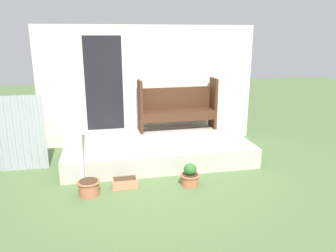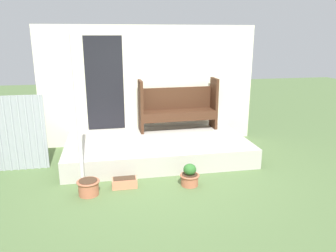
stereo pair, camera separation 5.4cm
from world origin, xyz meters
TOP-DOWN VIEW (x-y plane):
  - ground_plane at (0.00, 0.00)m, footprint 24.00×24.00m
  - porch_slab at (0.18, 0.98)m, footprint 3.56×1.96m
  - house_wall at (0.14, 1.99)m, footprint 4.76×0.08m
  - support_post at (-1.22, -0.11)m, footprint 0.07×0.07m
  - bench at (0.74, 1.65)m, footprint 1.71×0.45m
  - flower_pot_left at (-1.12, -0.43)m, footprint 0.35×0.35m
  - flower_pot_middle at (0.50, -0.40)m, footprint 0.32×0.32m
  - planter_box_rect at (-0.56, -0.28)m, footprint 0.40×0.20m

SIDE VIEW (x-z plane):
  - ground_plane at x=0.00m, z-range 0.00..0.00m
  - planter_box_rect at x=-0.56m, z-range 0.00..0.16m
  - flower_pot_left at x=-1.12m, z-range 0.01..0.25m
  - flower_pot_middle at x=0.50m, z-range -0.02..0.35m
  - porch_slab at x=0.18m, z-range 0.00..0.37m
  - bench at x=0.74m, z-range 0.35..1.47m
  - support_post at x=-1.22m, z-range 0.00..2.48m
  - house_wall at x=0.14m, z-range 0.00..2.60m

